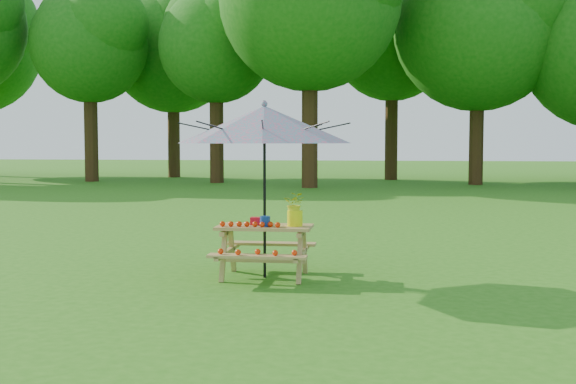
# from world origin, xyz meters

# --- Properties ---
(ground) EXTENTS (120.00, 120.00, 0.00)m
(ground) POSITION_xyz_m (0.00, 0.00, 0.00)
(ground) COLOR #2A6F15
(ground) RESTS_ON ground
(picnic_table) EXTENTS (1.20, 1.32, 0.67)m
(picnic_table) POSITION_xyz_m (-1.80, 2.35, 0.33)
(picnic_table) COLOR #A07A48
(picnic_table) RESTS_ON ground
(patio_umbrella) EXTENTS (2.48, 2.48, 2.25)m
(patio_umbrella) POSITION_xyz_m (-1.79, 2.35, 1.95)
(patio_umbrella) COLOR black
(patio_umbrella) RESTS_ON ground
(produce_bins) EXTENTS (0.28, 0.45, 0.13)m
(produce_bins) POSITION_xyz_m (-1.84, 2.38, 0.72)
(produce_bins) COLOR red
(produce_bins) RESTS_ON picnic_table
(tomatoes_row) EXTENTS (0.77, 0.13, 0.07)m
(tomatoes_row) POSITION_xyz_m (-1.94, 2.17, 0.71)
(tomatoes_row) COLOR red
(tomatoes_row) RESTS_ON picnic_table
(flower_bucket) EXTENTS (0.29, 0.25, 0.43)m
(flower_bucket) POSITION_xyz_m (-1.41, 2.35, 0.90)
(flower_bucket) COLOR #FBFF0D
(flower_bucket) RESTS_ON picnic_table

